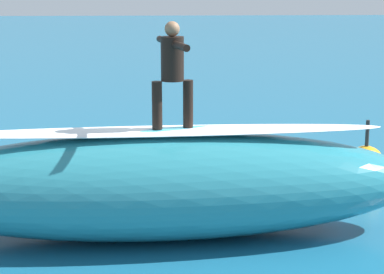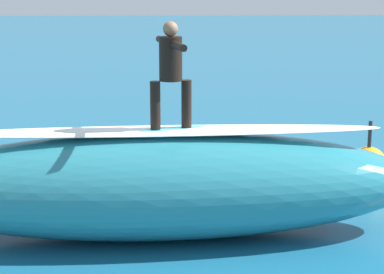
% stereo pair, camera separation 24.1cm
% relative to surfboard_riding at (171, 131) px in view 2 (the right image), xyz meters
% --- Properties ---
extents(ground_plane, '(120.00, 120.00, 0.00)m').
position_rel_surfboard_riding_xyz_m(ground_plane, '(-0.05, -1.93, -1.69)').
color(ground_plane, '#196084').
extents(wave_crest, '(8.26, 2.51, 1.65)m').
position_rel_surfboard_riding_xyz_m(wave_crest, '(0.20, 0.01, -0.86)').
color(wave_crest, teal).
rests_on(wave_crest, ground_plane).
extents(wave_foam_lip, '(6.97, 1.08, 0.08)m').
position_rel_surfboard_riding_xyz_m(wave_foam_lip, '(0.20, 0.01, -0.00)').
color(wave_foam_lip, white).
rests_on(wave_foam_lip, wave_crest).
extents(surfboard_riding, '(2.08, 0.96, 0.08)m').
position_rel_surfboard_riding_xyz_m(surfboard_riding, '(0.00, 0.00, 0.00)').
color(surfboard_riding, '#33B2D1').
rests_on(surfboard_riding, wave_crest).
extents(surfer_riding, '(0.63, 1.50, 1.61)m').
position_rel_surfboard_riding_xyz_m(surfer_riding, '(0.00, 0.00, 0.98)').
color(surfer_riding, black).
rests_on(surfer_riding, surfboard_riding).
extents(surfboard_paddling, '(1.79, 1.92, 0.09)m').
position_rel_surfboard_riding_xyz_m(surfboard_paddling, '(-0.70, -2.45, -1.64)').
color(surfboard_paddling, '#33B2D1').
rests_on(surfboard_paddling, ground_plane).
extents(surfer_paddling, '(1.27, 1.39, 0.30)m').
position_rel_surfboard_riding_xyz_m(surfer_paddling, '(-0.78, -2.36, -1.46)').
color(surfer_paddling, black).
rests_on(surfer_paddling, surfboard_paddling).
extents(buoy_marker, '(0.74, 0.74, 1.25)m').
position_rel_surfboard_riding_xyz_m(buoy_marker, '(-3.84, -2.71, -1.31)').
color(buoy_marker, orange).
rests_on(buoy_marker, ground_plane).
extents(foam_patch_near, '(0.95, 0.98, 0.11)m').
position_rel_surfboard_riding_xyz_m(foam_patch_near, '(2.64, -4.43, -1.63)').
color(foam_patch_near, white).
rests_on(foam_patch_near, ground_plane).
extents(foam_patch_mid, '(1.18, 1.10, 0.17)m').
position_rel_surfboard_riding_xyz_m(foam_patch_mid, '(-2.76, -2.01, -1.60)').
color(foam_patch_mid, white).
rests_on(foam_patch_mid, ground_plane).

